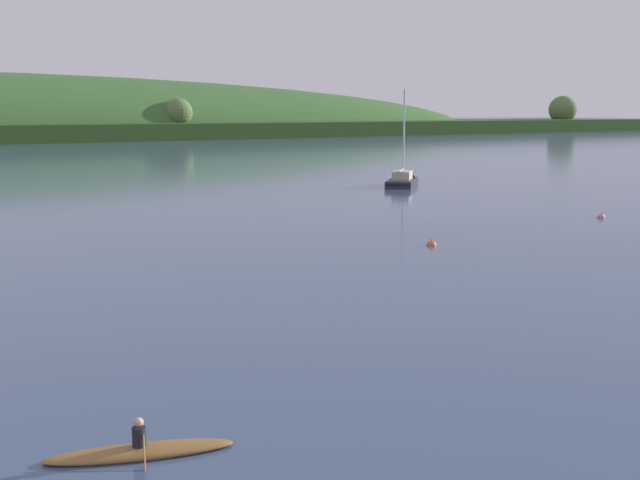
# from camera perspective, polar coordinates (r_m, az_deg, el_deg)

# --- Properties ---
(sailboat_near_mooring) EXTENTS (7.05, 7.08, 11.31)m
(sailboat_near_mooring) POSITION_cam_1_polar(r_m,az_deg,el_deg) (83.17, 6.15, 4.23)
(sailboat_near_mooring) COLOR #232328
(sailboat_near_mooring) RESTS_ON ground
(canoe_with_paddler) EXTENTS (4.43, 2.10, 1.02)m
(canoe_with_paddler) POSITION_cam_1_polar(r_m,az_deg,el_deg) (19.11, -13.16, -14.91)
(canoe_with_paddler) COLOR brown
(canoe_with_paddler) RESTS_ON ground
(mooring_buoy_foreground) EXTENTS (0.58, 0.58, 0.66)m
(mooring_buoy_foreground) POSITION_cam_1_polar(r_m,az_deg,el_deg) (61.49, 20.01, 1.56)
(mooring_buoy_foreground) COLOR #E06675
(mooring_buoy_foreground) RESTS_ON ground
(mooring_buoy_far_upstream) EXTENTS (0.59, 0.59, 0.67)m
(mooring_buoy_far_upstream) POSITION_cam_1_polar(r_m,az_deg,el_deg) (46.38, 8.22, -0.39)
(mooring_buoy_far_upstream) COLOR #EA5B19
(mooring_buoy_far_upstream) RESTS_ON ground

